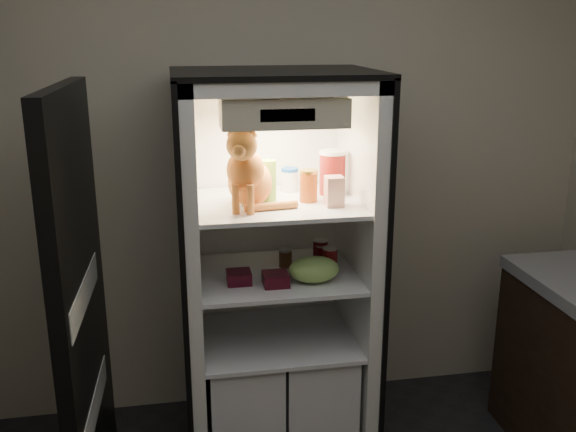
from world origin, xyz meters
name	(u,v)px	position (x,y,z in m)	size (l,w,h in m)	color
room_shell	(361,209)	(0.00, 0.00, 1.62)	(3.60, 3.60, 3.60)	white
refrigerator	(275,296)	(0.00, 1.38, 0.79)	(0.90, 0.72, 1.88)	white
fridge_door	(82,320)	(-0.85, 1.01, 0.91)	(0.09, 0.87, 1.85)	black
tabby_cat	(248,174)	(-0.14, 1.24, 1.44)	(0.33, 0.39, 0.40)	#BE5B18
parmesan_shaker	(269,180)	(-0.03, 1.34, 1.38)	(0.07, 0.07, 0.19)	green
mayo_tub	(290,180)	(0.09, 1.49, 1.35)	(0.08, 0.08, 0.11)	white
salsa_jar	(309,186)	(0.14, 1.29, 1.36)	(0.08, 0.08, 0.15)	maroon
pepper_jar	(332,172)	(0.28, 1.40, 1.40)	(0.12, 0.12, 0.21)	maroon
cream_carton	(334,191)	(0.24, 1.19, 1.36)	(0.08, 0.08, 0.13)	white
soda_can_a	(320,253)	(0.22, 1.37, 1.01)	(0.07, 0.07, 0.13)	black
soda_can_b	(322,257)	(0.22, 1.35, 1.00)	(0.06, 0.06, 0.11)	black
soda_can_c	(330,261)	(0.24, 1.26, 1.01)	(0.07, 0.07, 0.13)	black
condiment_jar	(285,258)	(0.06, 1.39, 0.98)	(0.06, 0.06, 0.09)	#572F18
grape_bag	(314,269)	(0.15, 1.18, 1.00)	(0.23, 0.17, 0.12)	#7EBA57
berry_box_left	(239,277)	(-0.19, 1.23, 0.97)	(0.11, 0.11, 0.05)	#550E1C
berry_box_right	(276,279)	(-0.03, 1.17, 0.97)	(0.11, 0.11, 0.06)	#550E1C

